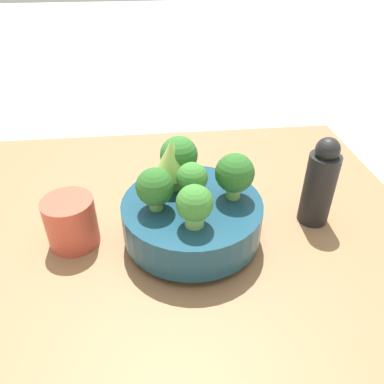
# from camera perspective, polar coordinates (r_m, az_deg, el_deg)

# --- Properties ---
(ground_plane) EXTENTS (6.00, 6.00, 0.00)m
(ground_plane) POSITION_cam_1_polar(r_m,az_deg,el_deg) (0.69, -1.37, -9.04)
(ground_plane) COLOR silver
(table) EXTENTS (0.87, 0.80, 0.04)m
(table) POSITION_cam_1_polar(r_m,az_deg,el_deg) (0.68, -1.40, -7.69)
(table) COLOR olive
(table) RESTS_ON ground_plane
(bowl) EXTENTS (0.23, 0.23, 0.08)m
(bowl) POSITION_cam_1_polar(r_m,az_deg,el_deg) (0.63, 0.00, -3.97)
(bowl) COLOR navy
(bowl) RESTS_ON table
(broccoli_floret_left) EXTENTS (0.06, 0.06, 0.07)m
(broccoli_floret_left) POSITION_cam_1_polar(r_m,az_deg,el_deg) (0.57, -5.67, 0.70)
(broccoli_floret_left) COLOR #6BA34C
(broccoli_floret_left) RESTS_ON bowl
(romanesco_piece_far) EXTENTS (0.06, 0.06, 0.09)m
(romanesco_piece_far) POSITION_cam_1_polar(r_m,az_deg,el_deg) (0.61, -3.11, 4.96)
(romanesco_piece_far) COLOR #7AB256
(romanesco_piece_far) RESTS_ON bowl
(broccoli_floret_front) EXTENTS (0.05, 0.05, 0.07)m
(broccoli_floret_front) POSITION_cam_1_polar(r_m,az_deg,el_deg) (0.54, 0.39, -1.93)
(broccoli_floret_front) COLOR #7AB256
(broccoli_floret_front) RESTS_ON bowl
(broccoli_floret_back) EXTENTS (0.06, 0.06, 0.09)m
(broccoli_floret_back) POSITION_cam_1_polar(r_m,az_deg,el_deg) (0.63, -1.84, 5.52)
(broccoli_floret_back) COLOR #6BA34C
(broccoli_floret_back) RESTS_ON bowl
(broccoli_floret_right) EXTENTS (0.06, 0.06, 0.08)m
(broccoli_floret_right) POSITION_cam_1_polar(r_m,az_deg,el_deg) (0.60, 6.51, 2.77)
(broccoli_floret_right) COLOR #7AB256
(broccoli_floret_right) RESTS_ON bowl
(broccoli_floret_center) EXTENTS (0.05, 0.05, 0.07)m
(broccoli_floret_center) POSITION_cam_1_polar(r_m,az_deg,el_deg) (0.58, 0.00, 1.95)
(broccoli_floret_center) COLOR #609347
(broccoli_floret_center) RESTS_ON bowl
(cup) EXTENTS (0.08, 0.08, 0.09)m
(cup) POSITION_cam_1_polar(r_m,az_deg,el_deg) (0.65, -17.87, -4.07)
(cup) COLOR #C64C38
(cup) RESTS_ON table
(pepper_mill) EXTENTS (0.05, 0.05, 0.17)m
(pepper_mill) POSITION_cam_1_polar(r_m,az_deg,el_deg) (0.68, 18.88, 1.18)
(pepper_mill) COLOR black
(pepper_mill) RESTS_ON table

